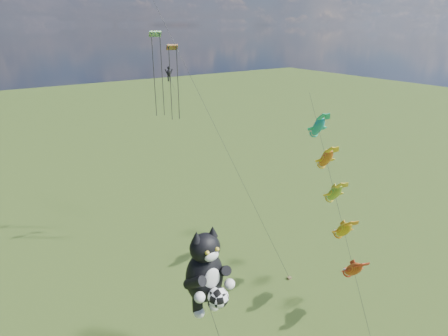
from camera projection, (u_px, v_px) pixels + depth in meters
cat_kite_rig at (206, 272)px, 23.19m from camera, size 3.00×4.36×12.28m
fish_windsock_rig at (335, 193)px, 32.75m from camera, size 6.38×14.73×17.44m
parafoil_rig at (171, 73)px, 38.45m from camera, size 6.34×16.71×25.95m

